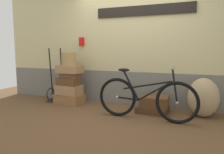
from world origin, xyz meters
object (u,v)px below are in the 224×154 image
suitcase_3 (71,75)px  luggage_trolley (56,89)px  suitcase_2 (68,82)px  burlap_sack (203,98)px  suitcase_4 (70,69)px  bicycle (145,99)px  suitcase_5 (153,109)px  suitcase_0 (69,99)px  suitcase_1 (69,90)px  wicker_basket (69,59)px  suitcase_6 (155,101)px

suitcase_3 → luggage_trolley: (-0.47, 0.10, -0.37)m
suitcase_2 → burlap_sack: burlap_sack is taller
suitcase_4 → bicycle: bearing=-12.0°
suitcase_4 → luggage_trolley: (-0.47, 0.13, -0.51)m
suitcase_5 → luggage_trolley: size_ratio=0.46×
suitcase_5 → luggage_trolley: 2.36m
bicycle → suitcase_0: bearing=165.2°
suitcase_3 → suitcase_5: size_ratio=0.74×
suitcase_0 → suitcase_5: 1.93m
suitcase_4 → luggage_trolley: bearing=166.8°
luggage_trolley → suitcase_4: bearing=-15.2°
suitcase_5 → bicycle: 0.58m
suitcase_0 → burlap_sack: (2.85, 0.05, 0.25)m
suitcase_1 → suitcase_2: (0.00, -0.03, 0.19)m
wicker_basket → bicycle: size_ratio=0.18×
suitcase_3 → suitcase_5: suitcase_3 is taller
suitcase_0 → suitcase_2: size_ratio=1.28×
suitcase_0 → suitcase_6: bearing=5.1°
suitcase_6 → suitcase_1: bearing=179.7°
suitcase_3 → wicker_basket: bearing=-150.6°
suitcase_2 → burlap_sack: 2.84m
burlap_sack → luggage_trolley: bearing=179.3°
suitcase_3 → wicker_basket: size_ratio=1.37×
suitcase_2 → suitcase_3: size_ratio=1.15×
suitcase_1 → suitcase_6: (1.95, 0.01, -0.10)m
burlap_sack → bicycle: size_ratio=0.40×
suitcase_1 → burlap_sack: size_ratio=0.76×
suitcase_3 → suitcase_5: (1.88, -0.01, -0.60)m
suitcase_2 → suitcase_6: bearing=7.5°
suitcase_5 → burlap_sack: bearing=9.1°
suitcase_0 → suitcase_4: size_ratio=1.17×
suitcase_4 → wicker_basket: wicker_basket is taller
suitcase_4 → burlap_sack: bearing=3.9°
suitcase_0 → wicker_basket: (0.02, -0.02, 0.92)m
suitcase_0 → suitcase_5: (1.93, -0.01, -0.05)m
suitcase_0 → burlap_sack: 2.86m
suitcase_3 → suitcase_6: suitcase_3 is taller
wicker_basket → burlap_sack: wicker_basket is taller
suitcase_0 → suitcase_3: 0.55m
suitcase_2 → suitcase_4: (0.04, 0.01, 0.28)m
suitcase_0 → luggage_trolley: 0.46m
suitcase_4 → bicycle: 1.94m
suitcase_2 → bicycle: size_ratio=0.28×
suitcase_1 → burlap_sack: bearing=4.9°
suitcase_0 → suitcase_6: size_ratio=1.22×
luggage_trolley → bicycle: size_ratio=0.71×
suitcase_5 → suitcase_0: bearing=-175.3°
suitcase_0 → luggage_trolley: luggage_trolley is taller
suitcase_4 → suitcase_5: size_ratio=0.93×
suitcase_1 → bicycle: bicycle is taller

